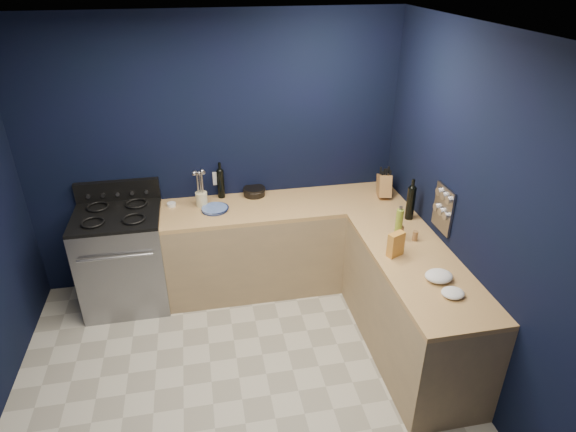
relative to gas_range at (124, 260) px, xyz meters
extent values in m
cube|color=#B8B3A2|center=(0.93, -1.42, -0.47)|extent=(3.50, 3.50, 0.02)
cube|color=silver|center=(0.93, -1.42, 2.15)|extent=(3.50, 3.50, 0.02)
cube|color=black|center=(0.93, 0.34, 0.84)|extent=(3.50, 0.02, 2.60)
cube|color=black|center=(2.69, -1.42, 0.84)|extent=(0.02, 3.50, 2.60)
cube|color=#9D8159|center=(1.53, 0.02, -0.03)|extent=(2.30, 0.63, 0.86)
cube|color=olive|center=(1.53, 0.02, 0.42)|extent=(2.30, 0.63, 0.04)
cube|color=#9D8159|center=(2.37, -1.13, -0.03)|extent=(0.63, 1.67, 0.86)
cube|color=olive|center=(2.37, -1.13, 0.42)|extent=(0.63, 1.67, 0.04)
cube|color=gray|center=(0.00, 0.00, 0.00)|extent=(0.76, 0.66, 0.92)
cube|color=black|center=(0.00, -0.32, -0.01)|extent=(0.59, 0.02, 0.42)
cube|color=black|center=(0.00, 0.00, 0.48)|extent=(0.76, 0.66, 0.03)
cube|color=black|center=(0.00, 0.30, 0.58)|extent=(0.76, 0.06, 0.20)
cube|color=gray|center=(2.67, -0.87, 0.72)|extent=(0.02, 0.28, 0.38)
cube|color=white|center=(0.93, 0.32, 0.62)|extent=(0.09, 0.02, 0.13)
cylinder|color=#4564AA|center=(0.87, 0.00, 0.45)|extent=(0.28, 0.28, 0.03)
cylinder|color=white|center=(0.48, 0.17, 0.46)|extent=(0.09, 0.09, 0.03)
cylinder|color=beige|center=(0.76, 0.11, 0.51)|extent=(0.14, 0.14, 0.14)
cylinder|color=black|center=(0.96, 0.27, 0.58)|extent=(0.09, 0.09, 0.28)
cylinder|color=black|center=(1.27, 0.25, 0.48)|extent=(0.27, 0.27, 0.08)
cube|color=olive|center=(2.51, 0.00, 0.55)|extent=(0.17, 0.27, 0.26)
cylinder|color=black|center=(2.57, -0.49, 0.59)|extent=(0.08, 0.08, 0.30)
cylinder|color=olive|center=(2.34, -0.78, 0.57)|extent=(0.08, 0.08, 0.26)
cylinder|color=olive|center=(2.37, -0.78, 0.49)|extent=(0.06, 0.06, 0.10)
cylinder|color=olive|center=(2.46, -0.85, 0.48)|extent=(0.05, 0.05, 0.09)
cube|color=#B43523|center=(2.21, -1.03, 0.54)|extent=(0.15, 0.11, 0.20)
ellipsoid|color=white|center=(2.40, -1.41, 0.48)|extent=(0.23, 0.21, 0.07)
ellipsoid|color=white|center=(2.41, -1.60, 0.46)|extent=(0.21, 0.20, 0.05)
camera|label=1|loc=(0.78, -4.03, 2.51)|focal=30.30mm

